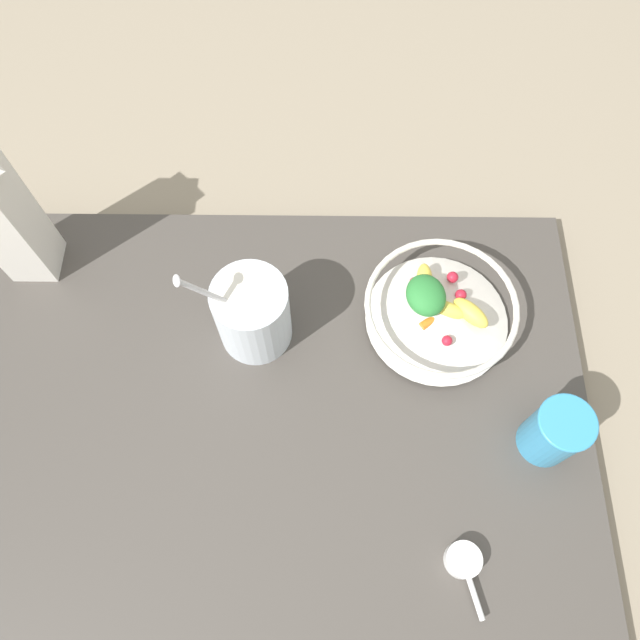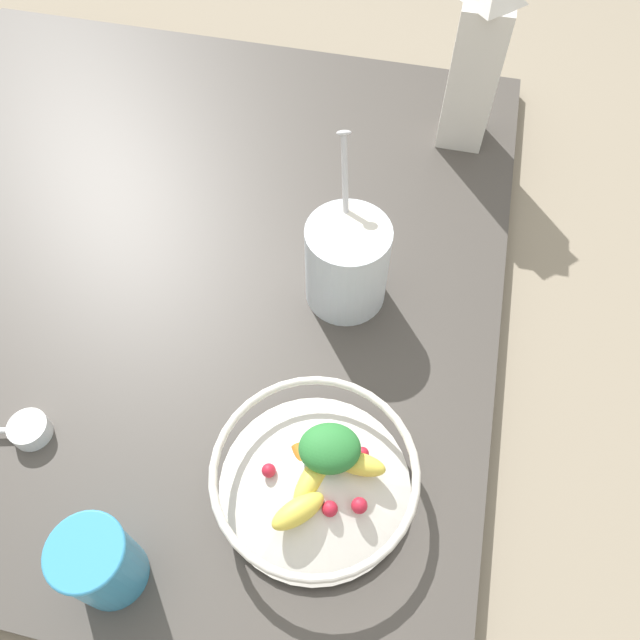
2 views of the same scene
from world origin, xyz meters
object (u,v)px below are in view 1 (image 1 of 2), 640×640
Objects in this scene: fruit_bowl at (439,310)px; milk_carton at (1,214)px; yogurt_tub at (252,312)px; drinking_cup at (555,432)px.

milk_carton is (-0.66, 0.10, 0.10)m from fruit_bowl.
fruit_bowl is 0.68m from milk_carton.
milk_carton is 1.25× the size of yogurt_tub.
yogurt_tub is (0.38, -0.13, -0.07)m from milk_carton.
milk_carton is at bearing 161.35° from yogurt_tub.
milk_carton is at bearing 171.14° from fruit_bowl.
yogurt_tub is 0.47m from drinking_cup.
fruit_bowl is 0.25m from drinking_cup.
fruit_bowl is at bearing 4.56° from yogurt_tub.
milk_carton is 2.54× the size of drinking_cup.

